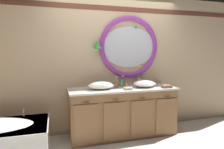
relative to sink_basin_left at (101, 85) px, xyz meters
The scene contains 12 objects.
ground_plane 1.03m from the sink_basin_left, 30.85° to the right, with size 14.00×14.00×0.00m, color silver.
back_wall_assembly 0.66m from the sink_basin_left, 43.93° to the left, with size 6.40×0.26×2.60m.
vanity_counter 0.65m from the sink_basin_left, ahead, with size 1.94×0.66×0.87m.
sink_basin_left is the anchor object (origin of this frame).
sink_basin_right 0.82m from the sink_basin_left, ahead, with size 0.41×0.41×0.13m.
faucet_set_left 0.25m from the sink_basin_left, 90.00° to the left, with size 0.21×0.15×0.14m.
faucet_set_right 0.86m from the sink_basin_left, 17.11° to the left, with size 0.21×0.13×0.13m.
toothbrush_holder_left 0.32m from the sink_basin_left, 14.54° to the left, with size 0.08×0.08×0.21m.
toothbrush_holder_right 0.55m from the sink_basin_left, 27.23° to the left, with size 0.09×0.09×0.21m.
soap_dispenser 0.44m from the sink_basin_left, 17.27° to the left, with size 0.07×0.07×0.15m.
folded_hand_towel 1.20m from the sink_basin_left, ahead, with size 0.17×0.12×0.05m.
toiletry_basket 0.47m from the sink_basin_left, 19.50° to the right, with size 0.12×0.11×0.11m.
Camera 1 is at (-1.13, -3.10, 1.52)m, focal length 31.96 mm.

